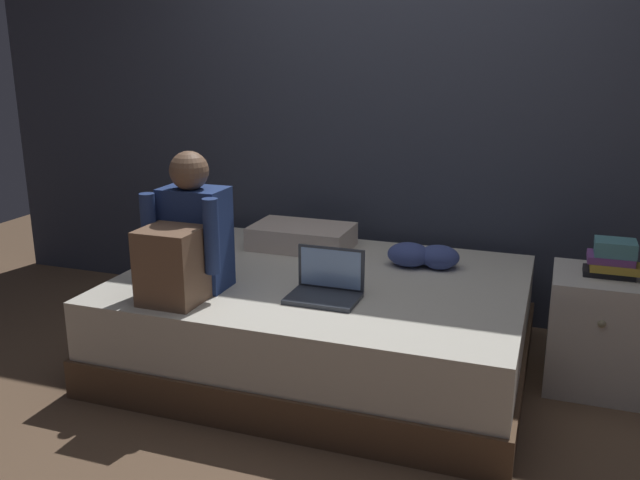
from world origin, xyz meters
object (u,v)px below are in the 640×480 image
object	(u,v)px
bed	(323,321)
nightstand	(597,331)
person_sitting	(186,241)
pillow	(302,237)
laptop	(326,286)
book_stack	(613,259)
clothes_pile	(425,256)

from	to	relation	value
bed	nightstand	bearing A→B (deg)	9.39
person_sitting	pillow	world-z (taller)	person_sitting
person_sitting	laptop	world-z (taller)	person_sitting
book_stack	clothes_pile	world-z (taller)	book_stack
pillow	bed	bearing A→B (deg)	-57.48
person_sitting	pillow	bearing A→B (deg)	75.03
bed	pillow	distance (m)	0.61
nightstand	book_stack	xyz separation A→B (m)	(0.03, 0.00, 0.36)
pillow	person_sitting	bearing A→B (deg)	-104.97
nightstand	pillow	distance (m)	1.62
book_stack	bed	bearing A→B (deg)	-170.78
nightstand	clothes_pile	world-z (taller)	clothes_pile
bed	clothes_pile	xyz separation A→B (m)	(0.45, 0.33, 0.30)
nightstand	clothes_pile	size ratio (longest dim) A/B	1.50
book_stack	person_sitting	bearing A→B (deg)	-161.04
pillow	clothes_pile	world-z (taller)	pillow
nightstand	book_stack	bearing A→B (deg)	1.84
nightstand	laptop	xyz separation A→B (m)	(-1.19, -0.48, 0.25)
laptop	pillow	size ratio (longest dim) A/B	0.57
book_stack	laptop	bearing A→B (deg)	-158.49
nightstand	pillow	size ratio (longest dim) A/B	1.00
laptop	pillow	distance (m)	0.82
bed	book_stack	bearing A→B (deg)	9.22
clothes_pile	person_sitting	bearing A→B (deg)	-142.19
person_sitting	laptop	size ratio (longest dim) A/B	2.05
bed	nightstand	world-z (taller)	nightstand
person_sitting	clothes_pile	size ratio (longest dim) A/B	1.76
person_sitting	laptop	bearing A→B (deg)	13.75
person_sitting	clothes_pile	distance (m)	1.24
person_sitting	book_stack	world-z (taller)	person_sitting
nightstand	laptop	size ratio (longest dim) A/B	1.74
clothes_pile	book_stack	bearing A→B (deg)	-7.32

